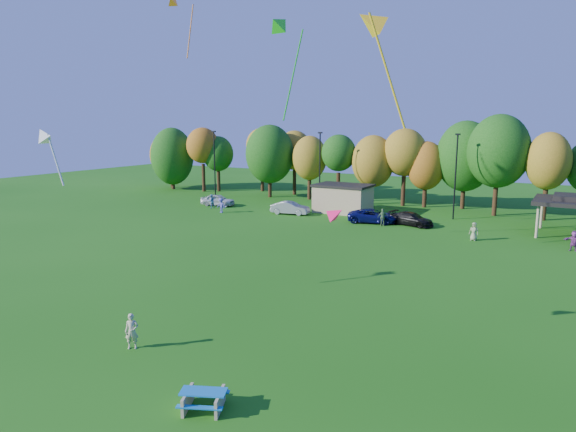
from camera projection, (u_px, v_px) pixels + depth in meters
The scene contains 20 objects.
ground at pixel (194, 366), 21.88m from camera, with size 160.00×160.00×0.00m, color #19600F.
tree_line at pixel (440, 160), 60.10m from camera, with size 93.57×10.55×11.15m.
lamp_posts at pixel (456, 174), 54.09m from camera, with size 64.50×0.25×9.09m.
utility_building at pixel (343, 198), 58.87m from camera, with size 6.30×4.30×3.25m.
picnic_table at pixel (204, 399), 18.51m from camera, with size 2.08×1.93×0.72m.
kite_flyer at pixel (132, 331), 23.44m from camera, with size 0.61×0.40×1.66m, color beige.
car_a at pixel (218, 200), 63.68m from camera, with size 1.69×4.21×1.43m, color silver.
car_b at pixel (290, 208), 57.80m from camera, with size 1.52×4.35×1.43m, color #9B9BA0.
car_c at pixel (372, 216), 52.90m from camera, with size 2.33×5.05×1.40m, color #0E1056.
car_d at pixel (411, 219), 51.55m from camera, with size 1.85×4.56×1.32m, color black.
far_person_0 at pixel (574, 241), 41.31m from camera, with size 1.53×0.49×1.65m, color #8D3B8E.
far_person_2 at pixel (221, 205), 58.73m from camera, with size 1.10×0.63×1.70m, color #5C55BC.
far_person_3 at pixel (474, 231), 44.97m from camera, with size 0.79×0.51×1.61m, color #95A470.
far_person_4 at pixel (211, 201), 61.92m from camera, with size 0.82×0.64×1.68m, color #507FB1.
far_person_5 at pixel (383, 217), 51.31m from camera, with size 1.01×0.42×1.72m, color #598551.
kite_0 at pixel (44, 136), 28.59m from camera, with size 2.08×0.93×3.40m.
kite_4 at pixel (336, 214), 23.65m from camera, with size 1.05×0.82×1.03m.
kite_7 at pixel (175, 2), 42.75m from camera, with size 1.45×3.08×5.28m.
kite_8 at pixel (370, 23), 22.42m from camera, with size 2.99×2.50×5.46m.
kite_14 at pixel (282, 25), 34.80m from camera, with size 1.58×4.32×7.39m.
Camera 1 is at (13.64, -15.64, 10.25)m, focal length 32.00 mm.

